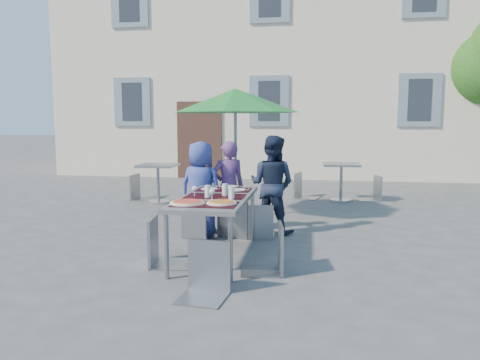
% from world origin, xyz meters
% --- Properties ---
extents(ground, '(90.00, 90.00, 0.00)m').
position_xyz_m(ground, '(0.00, 0.00, 0.00)').
color(ground, '#48484A').
rests_on(ground, ground).
extents(building, '(13.60, 8.20, 11.10)m').
position_xyz_m(building, '(-0.00, 11.50, 4.85)').
color(building, beige).
rests_on(building, ground).
extents(dining_table, '(0.80, 1.85, 0.76)m').
position_xyz_m(dining_table, '(0.09, -0.22, 0.70)').
color(dining_table, '#3F3F43').
rests_on(dining_table, ground).
extents(pizza_near_left, '(0.39, 0.39, 0.03)m').
position_xyz_m(pizza_near_left, '(-0.10, -0.77, 0.77)').
color(pizza_near_left, white).
rests_on(pizza_near_left, dining_table).
extents(pizza_near_right, '(0.33, 0.33, 0.03)m').
position_xyz_m(pizza_near_right, '(0.27, -0.71, 0.77)').
color(pizza_near_right, white).
rests_on(pizza_near_right, dining_table).
extents(glassware, '(0.54, 0.38, 0.15)m').
position_xyz_m(glassware, '(0.14, -0.32, 0.83)').
color(glassware, silver).
rests_on(glassware, dining_table).
extents(place_settings, '(0.65, 0.52, 0.01)m').
position_xyz_m(place_settings, '(0.11, 0.41, 0.76)').
color(place_settings, white).
rests_on(place_settings, dining_table).
extents(child_0, '(0.75, 0.58, 1.36)m').
position_xyz_m(child_0, '(-0.37, 0.93, 0.68)').
color(child_0, '#374598').
rests_on(child_0, ground).
extents(child_1, '(0.59, 0.50, 1.36)m').
position_xyz_m(child_1, '(0.02, 1.08, 0.68)').
color(child_1, '#633873').
rests_on(child_1, ground).
extents(child_2, '(0.79, 0.61, 1.44)m').
position_xyz_m(child_2, '(0.66, 1.15, 0.72)').
color(child_2, '#1B243C').
rests_on(child_2, ground).
extents(chair_0, '(0.54, 0.54, 0.94)m').
position_xyz_m(chair_0, '(-0.33, 0.60, 0.55)').
color(chair_0, gray).
rests_on(chair_0, ground).
extents(chair_1, '(0.56, 0.57, 1.05)m').
position_xyz_m(chair_1, '(0.17, 0.82, 0.62)').
color(chair_1, gray).
rests_on(chair_1, ground).
extents(chair_2, '(0.43, 0.44, 0.94)m').
position_xyz_m(chair_2, '(0.51, 0.79, 0.55)').
color(chair_2, '#949A9F').
rests_on(chair_2, ground).
extents(chair_3, '(0.53, 0.52, 1.05)m').
position_xyz_m(chair_3, '(-0.44, -0.62, 0.62)').
color(chair_3, gray).
rests_on(chair_3, ground).
extents(chair_4, '(0.51, 0.51, 1.02)m').
position_xyz_m(chair_4, '(0.81, -0.68, 0.60)').
color(chair_4, gray).
rests_on(chair_4, ground).
extents(chair_5, '(0.47, 0.48, 0.98)m').
position_xyz_m(chair_5, '(0.26, -1.47, 0.57)').
color(chair_5, gray).
rests_on(chair_5, ground).
extents(patio_umbrella, '(2.13, 2.13, 2.19)m').
position_xyz_m(patio_umbrella, '(-0.05, 2.12, 1.96)').
color(patio_umbrella, '#B9BBC1').
rests_on(patio_umbrella, ground).
extents(cafe_table_0, '(0.73, 0.73, 0.78)m').
position_xyz_m(cafe_table_0, '(-1.83, 3.30, 0.55)').
color(cafe_table_0, '#B9BBC1').
rests_on(cafe_table_0, ground).
extents(bg_chair_l_0, '(0.48, 0.48, 1.01)m').
position_xyz_m(bg_chair_l_0, '(-2.36, 3.65, 0.60)').
color(bg_chair_l_0, gray).
rests_on(bg_chair_l_0, ground).
extents(bg_chair_r_0, '(0.53, 0.53, 0.95)m').
position_xyz_m(bg_chair_r_0, '(-0.95, 3.76, 0.56)').
color(bg_chair_r_0, gray).
rests_on(bg_chair_r_0, ground).
extents(cafe_table_1, '(0.73, 0.73, 0.79)m').
position_xyz_m(cafe_table_1, '(1.83, 4.07, 0.55)').
color(cafe_table_1, '#B9BBC1').
rests_on(cafe_table_1, ground).
extents(bg_chair_l_1, '(0.58, 0.57, 1.03)m').
position_xyz_m(bg_chair_l_1, '(1.04, 4.39, 0.61)').
color(bg_chair_l_1, gray).
rests_on(bg_chair_l_1, ground).
extents(bg_chair_r_1, '(0.53, 0.52, 0.98)m').
position_xyz_m(bg_chair_r_1, '(2.50, 4.35, 0.58)').
color(bg_chair_r_1, gray).
rests_on(bg_chair_r_1, ground).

